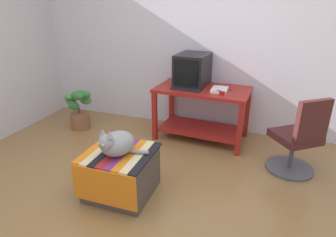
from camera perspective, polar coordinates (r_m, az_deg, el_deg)
The scene contains 12 objects.
ground_plane at distance 2.82m, azimuth -6.11°, elevation -16.78°, with size 14.00×14.00×0.00m, color olive.
back_wall at distance 4.15m, azimuth 5.53°, elevation 15.74°, with size 8.00×0.10×2.60m, color silver.
desk at distance 3.86m, azimuth 6.78°, elevation 2.76°, with size 1.25×0.75×0.72m.
tv_monitor at distance 3.88m, azimuth 4.92°, elevation 9.62°, with size 0.43×0.55×0.42m.
keyboard at distance 3.69m, azimuth 3.70°, elevation 5.94°, with size 0.40×0.15×0.02m, color black.
book at distance 3.68m, azimuth 10.22°, elevation 5.67°, with size 0.19×0.26×0.04m, color white.
ottoman_with_blanket at distance 2.87m, azimuth -9.39°, elevation -10.59°, with size 0.63×0.63×0.45m.
cat at distance 2.66m, azimuth -10.29°, elevation -4.86°, with size 0.46×0.41×0.30m.
potted_plant at distance 4.41m, azimuth -17.29°, elevation 1.72°, with size 0.45×0.37×0.61m.
office_chair at distance 3.37m, azimuth 24.53°, elevation -4.08°, with size 0.59×0.59×0.89m.
stapler at distance 3.56m, azimuth 10.40°, elevation 5.13°, with size 0.04×0.11×0.04m, color #A31E1E.
pen at distance 3.77m, azimuth 11.79°, elevation 5.73°, with size 0.01×0.01×0.14m, color black.
Camera 1 is at (0.98, -1.96, 1.77)m, focal length 30.58 mm.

